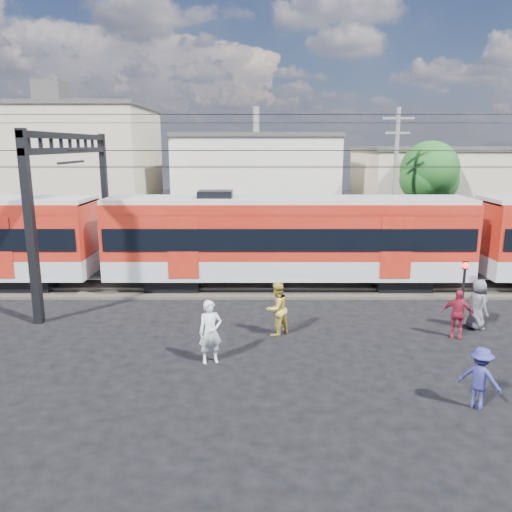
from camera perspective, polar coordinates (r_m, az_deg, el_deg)
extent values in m
plane|color=black|center=(15.50, 7.51, -12.05)|extent=(120.00, 120.00, 0.00)
cube|color=#2D2823|center=(22.96, 4.98, -3.59)|extent=(70.00, 3.40, 0.12)
cube|color=#59544C|center=(22.21, 5.15, -3.83)|extent=(70.00, 0.12, 0.12)
cube|color=#59544C|center=(23.65, 4.83, -2.80)|extent=(70.00, 0.12, 0.12)
cube|color=black|center=(25.01, -24.27, -2.64)|extent=(2.40, 2.20, 0.70)
cube|color=black|center=(23.10, -9.25, -2.86)|extent=(2.40, 2.20, 0.70)
cube|color=black|center=(23.71, 16.01, -2.79)|extent=(2.40, 2.20, 0.70)
cube|color=#989BA0|center=(22.64, 3.57, -0.94)|extent=(16.00, 3.00, 0.90)
cube|color=maroon|center=(22.31, 3.63, 3.18)|extent=(16.00, 3.00, 2.40)
cube|color=black|center=(22.35, 3.62, 2.55)|extent=(15.68, 3.08, 0.95)
cube|color=#989BA0|center=(22.14, 3.67, 6.37)|extent=(16.00, 2.60, 0.25)
cube|color=black|center=(19.45, -24.37, 2.78)|extent=(0.30, 0.30, 7.00)
cube|color=black|center=(27.82, -16.82, 5.99)|extent=(0.30, 0.30, 7.00)
cube|color=black|center=(23.40, -20.55, 12.70)|extent=(0.25, 9.30, 0.25)
cube|color=black|center=(23.39, -20.43, 11.24)|extent=(0.25, 9.30, 0.25)
cylinder|color=black|center=(21.38, 5.42, 10.02)|extent=(70.00, 0.03, 0.03)
cylinder|color=black|center=(22.77, 5.09, 10.18)|extent=(70.00, 0.03, 0.03)
cylinder|color=black|center=(21.36, 5.46, 11.90)|extent=(70.00, 0.03, 0.03)
cylinder|color=black|center=(22.76, 5.13, 11.94)|extent=(70.00, 0.03, 0.03)
cylinder|color=black|center=(18.61, 6.37, 15.79)|extent=(70.00, 0.03, 0.03)
cylinder|color=black|center=(25.57, 4.63, 14.93)|extent=(70.00, 0.03, 0.03)
cube|color=#B5A78A|center=(40.88, -21.80, 8.98)|extent=(14.00, 10.00, 9.00)
cube|color=#3F3D3A|center=(40.93, -22.34, 15.47)|extent=(14.28, 10.20, 0.30)
cube|color=beige|center=(41.07, 0.01, 8.47)|extent=(12.00, 12.00, 7.00)
cube|color=#3F3D3A|center=(40.98, 0.01, 13.57)|extent=(12.24, 12.24, 0.30)
cube|color=#B5A78A|center=(41.33, 22.95, 6.82)|extent=(16.00, 10.00, 6.00)
cube|color=#3F3D3A|center=(41.19, 23.33, 11.18)|extent=(16.32, 10.20, 0.30)
cylinder|color=slate|center=(30.12, 15.55, 7.96)|extent=(0.24, 0.24, 8.50)
cube|color=slate|center=(30.08, 15.97, 14.90)|extent=(1.80, 0.12, 0.12)
cube|color=slate|center=(30.05, 15.87, 13.38)|extent=(1.40, 0.12, 0.12)
cylinder|color=#382619|center=(34.09, 18.88, 4.36)|extent=(0.36, 0.36, 3.92)
sphere|color=#154B19|center=(33.83, 19.23, 9.29)|extent=(3.64, 3.64, 3.64)
sphere|color=#154B19|center=(34.35, 19.94, 8.10)|extent=(2.80, 2.80, 2.80)
imported|color=silver|center=(15.14, -5.24, -8.63)|extent=(0.81, 0.65, 1.94)
imported|color=gold|center=(17.21, 2.38, -6.03)|extent=(1.15, 1.15, 1.88)
imported|color=navy|center=(13.85, 24.22, -12.60)|extent=(1.17, 1.11, 1.59)
imported|color=maroon|center=(18.31, 22.01, -6.14)|extent=(1.07, 0.78, 1.69)
imported|color=#4F4F54|center=(19.42, 24.01, -5.07)|extent=(0.78, 1.01, 1.82)
cylinder|color=black|center=(22.19, 22.64, -2.99)|extent=(0.11, 0.11, 1.70)
sphere|color=#FF140C|center=(22.00, 22.81, -0.98)|extent=(0.26, 0.26, 0.26)
cube|color=black|center=(22.00, 22.81, -0.98)|extent=(0.24, 0.06, 0.33)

